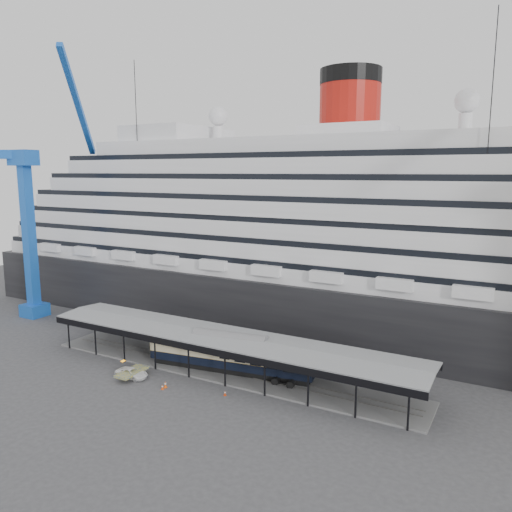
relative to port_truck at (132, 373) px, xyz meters
The scene contains 9 objects.
ground 9.99m from the port_truck, 16.87° to the left, with size 200.00×200.00×0.00m, color #3B3B3E.
cruise_ship 40.29m from the port_truck, 74.63° to the left, with size 130.00×30.00×43.90m.
platform_canopy 12.51m from the port_truck, 39.59° to the left, with size 56.00×9.18×5.30m.
crane_blue 42.68m from the port_truck, 159.20° to the left, with size 22.63×19.19×47.60m.
port_truck is the anchor object (origin of this frame).
pullman_carriage 13.50m from the port_truck, 36.34° to the left, with size 23.95×6.32×23.32m.
traffic_cone_left 5.98m from the port_truck, ahead, with size 0.44×0.44×0.85m.
traffic_cone_mid 6.07m from the port_truck, ahead, with size 0.39×0.39×0.67m.
traffic_cone_right 13.97m from the port_truck, ahead, with size 0.42×0.42×0.66m.
Camera 1 is at (35.74, -50.25, 27.39)m, focal length 35.00 mm.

